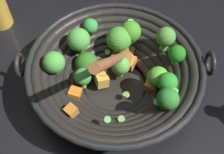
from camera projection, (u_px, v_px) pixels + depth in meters
ground_plane at (115, 88)px, 0.67m from camera, size 4.00×4.00×0.00m
wok at (115, 71)px, 0.62m from camera, size 0.42×0.38×0.26m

